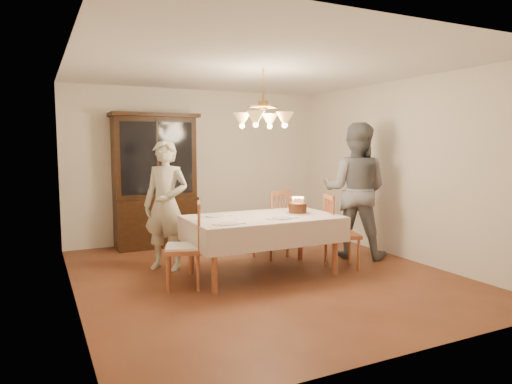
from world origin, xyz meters
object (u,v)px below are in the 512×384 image
dining_table (263,222)px  china_hutch (155,183)px  elderly_woman (166,205)px  chair_far_side (272,228)px  birthday_cake (298,209)px

dining_table → china_hutch: size_ratio=0.88×
elderly_woman → chair_far_side: bearing=40.8°
china_hutch → chair_far_side: (1.35, -1.50, -0.60)m
china_hutch → birthday_cake: size_ratio=7.20×
chair_far_side → birthday_cake: size_ratio=3.33×
dining_table → chair_far_side: size_ratio=1.90×
china_hutch → birthday_cake: bearing=-59.8°
china_hutch → birthday_cake: 2.64m
dining_table → china_hutch: china_hutch is taller
dining_table → birthday_cake: birthday_cake is taller
china_hutch → birthday_cake: (1.32, -2.27, -0.21)m
elderly_woman → birthday_cake: 1.75m
elderly_woman → birthday_cake: (1.54, -0.83, -0.04)m
dining_table → china_hutch: 2.43m
dining_table → chair_far_side: (0.53, 0.76, -0.24)m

